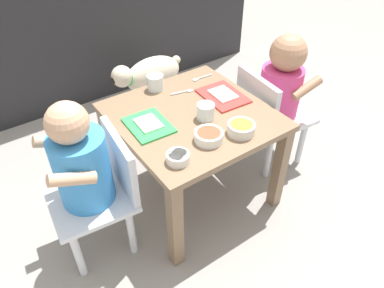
% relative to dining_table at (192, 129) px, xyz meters
% --- Properties ---
extents(ground_plane, '(7.00, 7.00, 0.00)m').
position_rel_dining_table_xyz_m(ground_plane, '(0.00, 0.00, -0.36)').
color(ground_plane, gray).
extents(kitchen_cabinet_back, '(2.26, 0.33, 0.90)m').
position_rel_dining_table_xyz_m(kitchen_cabinet_back, '(0.00, 1.13, 0.09)').
color(kitchen_cabinet_back, '#232326').
rests_on(kitchen_cabinet_back, ground).
extents(dining_table, '(0.57, 0.58, 0.43)m').
position_rel_dining_table_xyz_m(dining_table, '(0.00, 0.00, 0.00)').
color(dining_table, '#7A6047').
rests_on(dining_table, ground).
extents(seated_child_left, '(0.31, 0.31, 0.66)m').
position_rel_dining_table_xyz_m(seated_child_left, '(-0.45, -0.02, 0.04)').
color(seated_child_left, silver).
rests_on(seated_child_left, ground).
extents(seated_child_right, '(0.31, 0.31, 0.64)m').
position_rel_dining_table_xyz_m(seated_child_right, '(0.45, -0.03, 0.05)').
color(seated_child_right, silver).
rests_on(seated_child_right, ground).
extents(dog, '(0.45, 0.18, 0.32)m').
position_rel_dining_table_xyz_m(dog, '(0.21, 0.71, -0.15)').
color(dog, beige).
rests_on(dog, ground).
extents(food_tray_left, '(0.15, 0.19, 0.02)m').
position_rel_dining_table_xyz_m(food_tray_left, '(-0.17, 0.03, 0.08)').
color(food_tray_left, green).
rests_on(food_tray_left, dining_table).
extents(food_tray_right, '(0.16, 0.21, 0.02)m').
position_rel_dining_table_xyz_m(food_tray_right, '(0.17, 0.03, 0.08)').
color(food_tray_right, red).
rests_on(food_tray_right, dining_table).
extents(water_cup_left, '(0.07, 0.07, 0.06)m').
position_rel_dining_table_xyz_m(water_cup_left, '(0.03, -0.05, 0.10)').
color(water_cup_left, white).
rests_on(water_cup_left, dining_table).
extents(water_cup_right, '(0.07, 0.07, 0.06)m').
position_rel_dining_table_xyz_m(water_cup_right, '(-0.02, 0.24, 0.10)').
color(water_cup_right, white).
rests_on(water_cup_right, dining_table).
extents(veggie_bowl_far, '(0.10, 0.10, 0.04)m').
position_rel_dining_table_xyz_m(veggie_bowl_far, '(-0.05, -0.17, 0.09)').
color(veggie_bowl_far, white).
rests_on(veggie_bowl_far, dining_table).
extents(veggie_bowl_near, '(0.10, 0.10, 0.04)m').
position_rel_dining_table_xyz_m(veggie_bowl_near, '(0.07, -0.20, 0.09)').
color(veggie_bowl_near, silver).
rests_on(veggie_bowl_near, dining_table).
extents(cereal_bowl_right_side, '(0.08, 0.08, 0.03)m').
position_rel_dining_table_xyz_m(cereal_bowl_right_side, '(-0.19, -0.19, 0.09)').
color(cereal_bowl_right_side, white).
rests_on(cereal_bowl_right_side, dining_table).
extents(spoon_by_left_tray, '(0.10, 0.03, 0.01)m').
position_rel_dining_table_xyz_m(spoon_by_left_tray, '(0.06, 0.15, 0.07)').
color(spoon_by_left_tray, silver).
rests_on(spoon_by_left_tray, dining_table).
extents(spoon_by_right_tray, '(0.10, 0.02, 0.01)m').
position_rel_dining_table_xyz_m(spoon_by_right_tray, '(0.19, 0.20, 0.07)').
color(spoon_by_right_tray, silver).
rests_on(spoon_by_right_tray, dining_table).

